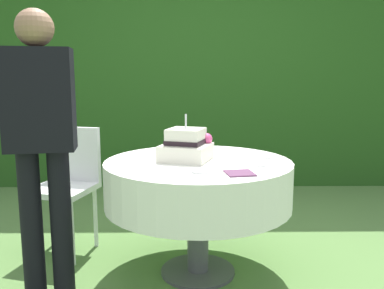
% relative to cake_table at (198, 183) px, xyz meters
% --- Properties ---
extents(ground_plane, '(20.00, 20.00, 0.00)m').
position_rel_cake_table_xyz_m(ground_plane, '(0.00, 0.00, -0.60)').
color(ground_plane, '#547A3D').
extents(foliage_hedge, '(6.62, 0.62, 2.92)m').
position_rel_cake_table_xyz_m(foliage_hedge, '(0.00, 2.40, 0.86)').
color(foliage_hedge, '#234C19').
rests_on(foliage_hedge, ground_plane).
extents(cake_table, '(1.16, 1.16, 0.74)m').
position_rel_cake_table_xyz_m(cake_table, '(0.00, 0.00, 0.00)').
color(cake_table, '#4C4C51').
rests_on(cake_table, ground_plane).
extents(wedding_cake, '(0.36, 0.36, 0.29)m').
position_rel_cake_table_xyz_m(wedding_cake, '(-0.07, 0.02, 0.23)').
color(wedding_cake, silver).
rests_on(wedding_cake, cake_table).
extents(serving_plate_near, '(0.11, 0.11, 0.01)m').
position_rel_cake_table_xyz_m(serving_plate_near, '(0.01, -0.31, 0.15)').
color(serving_plate_near, white).
rests_on(serving_plate_near, cake_table).
extents(serving_plate_far, '(0.10, 0.10, 0.01)m').
position_rel_cake_table_xyz_m(serving_plate_far, '(0.43, 0.09, 0.15)').
color(serving_plate_far, white).
rests_on(serving_plate_far, cake_table).
extents(serving_plate_left, '(0.12, 0.12, 0.01)m').
position_rel_cake_table_xyz_m(serving_plate_left, '(-0.22, 0.28, 0.15)').
color(serving_plate_left, white).
rests_on(serving_plate_left, cake_table).
extents(serving_plate_right, '(0.12, 0.12, 0.01)m').
position_rel_cake_table_xyz_m(serving_plate_right, '(0.36, -0.12, 0.15)').
color(serving_plate_right, white).
rests_on(serving_plate_right, cake_table).
extents(napkin_stack, '(0.17, 0.17, 0.01)m').
position_rel_cake_table_xyz_m(napkin_stack, '(0.21, -0.35, 0.15)').
color(napkin_stack, '#603856').
rests_on(napkin_stack, cake_table).
extents(garden_chair, '(0.49, 0.49, 0.89)m').
position_rel_cake_table_xyz_m(garden_chair, '(-0.92, 0.39, -0.05)').
color(garden_chair, white).
rests_on(garden_chair, ground_plane).
extents(standing_person, '(0.39, 0.25, 1.60)m').
position_rel_cake_table_xyz_m(standing_person, '(-0.86, -0.25, 0.33)').
color(standing_person, black).
rests_on(standing_person, ground_plane).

